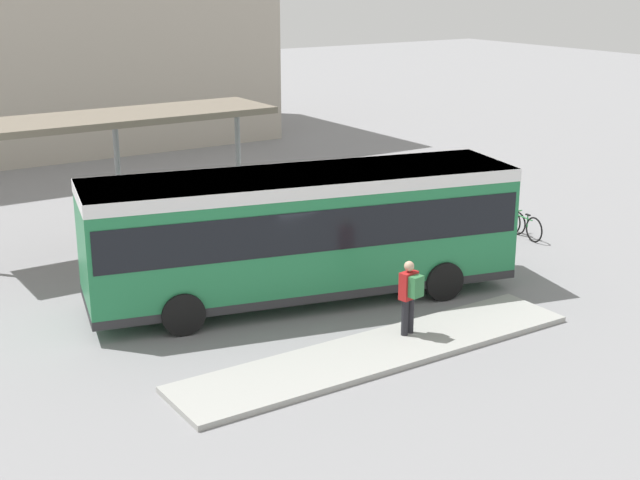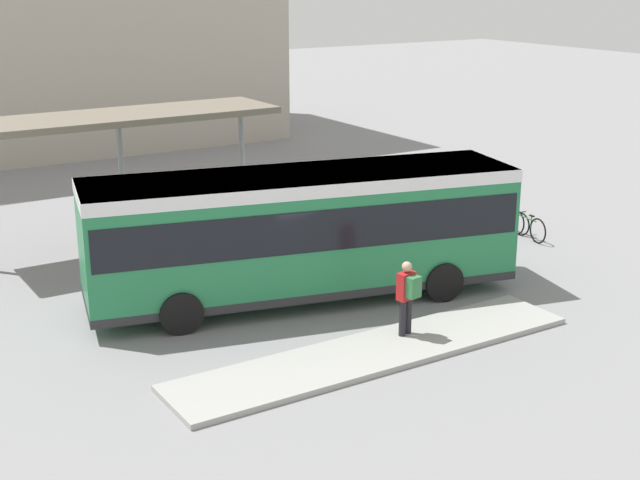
{
  "view_description": "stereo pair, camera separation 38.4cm",
  "coord_description": "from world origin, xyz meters",
  "px_view_note": "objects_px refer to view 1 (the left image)",
  "views": [
    {
      "loc": [
        -10.69,
        -17.1,
        7.64
      ],
      "look_at": [
        0.51,
        0.0,
        1.39
      ],
      "focal_mm": 50.0,
      "sensor_mm": 36.0,
      "label": 1
    },
    {
      "loc": [
        -10.36,
        -17.31,
        7.64
      ],
      "look_at": [
        0.51,
        0.0,
        1.39
      ],
      "focal_mm": 50.0,
      "sensor_mm": 36.0,
      "label": 2
    }
  ],
  "objects_px": {
    "city_bus": "(302,226)",
    "pedestrian_waiting": "(410,293)",
    "bicycle_black": "(487,212)",
    "bicycle_white": "(464,208)",
    "bicycle_green": "(523,225)",
    "bicycle_orange": "(505,219)"
  },
  "relations": [
    {
      "from": "bicycle_orange",
      "to": "bicycle_black",
      "type": "distance_m",
      "value": 0.82
    },
    {
      "from": "bicycle_green",
      "to": "bicycle_white",
      "type": "relative_size",
      "value": 1.01
    },
    {
      "from": "pedestrian_waiting",
      "to": "bicycle_black",
      "type": "relative_size",
      "value": 0.94
    },
    {
      "from": "bicycle_green",
      "to": "bicycle_orange",
      "type": "distance_m",
      "value": 0.82
    },
    {
      "from": "bicycle_orange",
      "to": "bicycle_white",
      "type": "bearing_deg",
      "value": -172.04
    },
    {
      "from": "bicycle_black",
      "to": "city_bus",
      "type": "bearing_deg",
      "value": 108.43
    },
    {
      "from": "city_bus",
      "to": "bicycle_green",
      "type": "bearing_deg",
      "value": 18.7
    },
    {
      "from": "pedestrian_waiting",
      "to": "bicycle_green",
      "type": "xyz_separation_m",
      "value": [
        7.59,
        4.11,
        -0.68
      ]
    },
    {
      "from": "pedestrian_waiting",
      "to": "bicycle_white",
      "type": "height_order",
      "value": "pedestrian_waiting"
    },
    {
      "from": "city_bus",
      "to": "bicycle_green",
      "type": "relative_size",
      "value": 5.98
    },
    {
      "from": "city_bus",
      "to": "bicycle_black",
      "type": "distance_m",
      "value": 8.71
    },
    {
      "from": "bicycle_green",
      "to": "pedestrian_waiting",
      "type": "bearing_deg",
      "value": 126.47
    },
    {
      "from": "bicycle_green",
      "to": "bicycle_black",
      "type": "xyz_separation_m",
      "value": [
        0.09,
        1.63,
        -0.0
      ]
    },
    {
      "from": "bicycle_orange",
      "to": "bicycle_white",
      "type": "height_order",
      "value": "bicycle_white"
    },
    {
      "from": "city_bus",
      "to": "bicycle_orange",
      "type": "bearing_deg",
      "value": 24.2
    },
    {
      "from": "city_bus",
      "to": "pedestrian_waiting",
      "type": "xyz_separation_m",
      "value": [
        0.57,
        -3.36,
        -0.74
      ]
    },
    {
      "from": "bicycle_black",
      "to": "bicycle_white",
      "type": "height_order",
      "value": "bicycle_black"
    },
    {
      "from": "pedestrian_waiting",
      "to": "bicycle_orange",
      "type": "relative_size",
      "value": 0.97
    },
    {
      "from": "city_bus",
      "to": "bicycle_orange",
      "type": "xyz_separation_m",
      "value": [
        8.23,
        1.56,
        -1.44
      ]
    },
    {
      "from": "city_bus",
      "to": "pedestrian_waiting",
      "type": "distance_m",
      "value": 3.49
    },
    {
      "from": "bicycle_white",
      "to": "bicycle_black",
      "type": "bearing_deg",
      "value": 11.48
    },
    {
      "from": "bicycle_orange",
      "to": "bicycle_white",
      "type": "relative_size",
      "value": 0.98
    }
  ]
}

